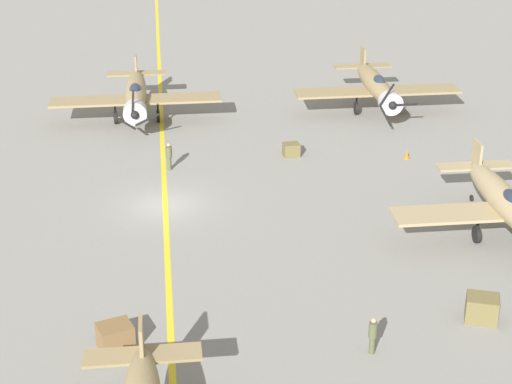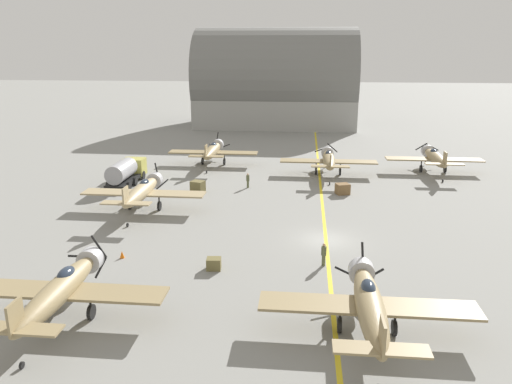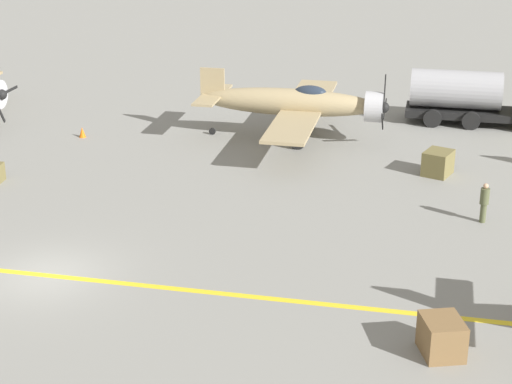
{
  "view_description": "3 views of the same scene",
  "coord_description": "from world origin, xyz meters",
  "px_view_note": "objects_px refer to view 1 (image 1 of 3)",
  "views": [
    {
      "loc": [
        -0.12,
        44.08,
        20.84
      ],
      "look_at": [
        -4.41,
        6.83,
        3.69
      ],
      "focal_mm": 60.0,
      "sensor_mm": 36.0,
      "label": 1
    },
    {
      "loc": [
        -2.01,
        -39.0,
        15.33
      ],
      "look_at": [
        -6.42,
        5.94,
        2.25
      ],
      "focal_mm": 35.0,
      "sensor_mm": 36.0,
      "label": 2
    },
    {
      "loc": [
        25.12,
        13.1,
        13.87
      ],
      "look_at": [
        -4.31,
        6.71,
        2.11
      ],
      "focal_mm": 60.0,
      "sensor_mm": 36.0,
      "label": 3
    }
  ],
  "objects_px": {
    "ground_crew_walking": "(373,334)",
    "traffic_cone": "(407,155)",
    "airplane_mid_left": "(506,203)",
    "supply_crate_mid_lane": "(482,308)",
    "supply_crate_outboard": "(115,337)",
    "ground_crew_inspecting": "(169,155)",
    "supply_crate_by_tanker": "(291,150)",
    "airplane_near_center": "(136,94)",
    "airplane_near_left": "(376,86)"
  },
  "relations": [
    {
      "from": "supply_crate_mid_lane",
      "to": "ground_crew_inspecting",
      "type": "bearing_deg",
      "value": -54.45
    },
    {
      "from": "airplane_mid_left",
      "to": "airplane_near_center",
      "type": "distance_m",
      "value": 27.96
    },
    {
      "from": "ground_crew_inspecting",
      "to": "supply_crate_mid_lane",
      "type": "relative_size",
      "value": 1.26
    },
    {
      "from": "ground_crew_inspecting",
      "to": "supply_crate_by_tanker",
      "type": "relative_size",
      "value": 1.72
    },
    {
      "from": "airplane_near_left",
      "to": "ground_crew_walking",
      "type": "distance_m",
      "value": 30.58
    },
    {
      "from": "airplane_near_left",
      "to": "ground_crew_inspecting",
      "type": "distance_m",
      "value": 17.87
    },
    {
      "from": "ground_crew_inspecting",
      "to": "supply_crate_mid_lane",
      "type": "height_order",
      "value": "ground_crew_inspecting"
    },
    {
      "from": "supply_crate_by_tanker",
      "to": "supply_crate_mid_lane",
      "type": "relative_size",
      "value": 0.74
    },
    {
      "from": "supply_crate_by_tanker",
      "to": "supply_crate_mid_lane",
      "type": "xyz_separation_m",
      "value": [
        -5.41,
        19.95,
        0.15
      ]
    },
    {
      "from": "supply_crate_by_tanker",
      "to": "supply_crate_mid_lane",
      "type": "distance_m",
      "value": 20.67
    },
    {
      "from": "airplane_near_left",
      "to": "ground_crew_inspecting",
      "type": "xyz_separation_m",
      "value": [
        15.3,
        9.16,
        -1.06
      ]
    },
    {
      "from": "supply_crate_by_tanker",
      "to": "traffic_cone",
      "type": "xyz_separation_m",
      "value": [
        -7.29,
        1.31,
        -0.15
      ]
    },
    {
      "from": "airplane_near_center",
      "to": "ground_crew_walking",
      "type": "height_order",
      "value": "airplane_near_center"
    },
    {
      "from": "ground_crew_walking",
      "to": "airplane_near_center",
      "type": "bearing_deg",
      "value": -71.39
    },
    {
      "from": "airplane_mid_left",
      "to": "ground_crew_inspecting",
      "type": "relative_size",
      "value": 6.85
    },
    {
      "from": "supply_crate_outboard",
      "to": "supply_crate_by_tanker",
      "type": "bearing_deg",
      "value": -117.35
    },
    {
      "from": "airplane_near_center",
      "to": "supply_crate_by_tanker",
      "type": "relative_size",
      "value": 11.76
    },
    {
      "from": "supply_crate_by_tanker",
      "to": "supply_crate_mid_lane",
      "type": "height_order",
      "value": "supply_crate_mid_lane"
    },
    {
      "from": "airplane_near_center",
      "to": "ground_crew_walking",
      "type": "relative_size",
      "value": 7.11
    },
    {
      "from": "airplane_near_center",
      "to": "supply_crate_by_tanker",
      "type": "xyz_separation_m",
      "value": [
        -9.96,
        7.81,
        -1.59
      ]
    },
    {
      "from": "ground_crew_inspecting",
      "to": "traffic_cone",
      "type": "height_order",
      "value": "ground_crew_inspecting"
    },
    {
      "from": "ground_crew_inspecting",
      "to": "airplane_near_left",
      "type": "bearing_deg",
      "value": -149.09
    },
    {
      "from": "ground_crew_inspecting",
      "to": "ground_crew_walking",
      "type": "bearing_deg",
      "value": 111.07
    },
    {
      "from": "airplane_near_center",
      "to": "supply_crate_outboard",
      "type": "bearing_deg",
      "value": 100.49
    },
    {
      "from": "airplane_mid_left",
      "to": "ground_crew_walking",
      "type": "bearing_deg",
      "value": 43.01
    },
    {
      "from": "airplane_near_left",
      "to": "supply_crate_by_tanker",
      "type": "bearing_deg",
      "value": 63.77
    },
    {
      "from": "traffic_cone",
      "to": "supply_crate_outboard",
      "type": "bearing_deg",
      "value": 46.9
    },
    {
      "from": "traffic_cone",
      "to": "ground_crew_inspecting",
      "type": "bearing_deg",
      "value": 0.28
    },
    {
      "from": "supply_crate_outboard",
      "to": "airplane_near_center",
      "type": "bearing_deg",
      "value": -91.14
    },
    {
      "from": "ground_crew_inspecting",
      "to": "supply_crate_outboard",
      "type": "relative_size",
      "value": 1.26
    },
    {
      "from": "supply_crate_by_tanker",
      "to": "traffic_cone",
      "type": "relative_size",
      "value": 1.86
    },
    {
      "from": "ground_crew_inspecting",
      "to": "traffic_cone",
      "type": "distance_m",
      "value": 15.17
    },
    {
      "from": "airplane_near_left",
      "to": "traffic_cone",
      "type": "bearing_deg",
      "value": 106.53
    },
    {
      "from": "traffic_cone",
      "to": "supply_crate_by_tanker",
      "type": "bearing_deg",
      "value": -10.19
    },
    {
      "from": "airplane_mid_left",
      "to": "supply_crate_mid_lane",
      "type": "xyz_separation_m",
      "value": [
        3.82,
        7.42,
        -1.43
      ]
    },
    {
      "from": "ground_crew_inspecting",
      "to": "traffic_cone",
      "type": "xyz_separation_m",
      "value": [
        -15.15,
        -0.07,
        -0.68
      ]
    },
    {
      "from": "ground_crew_inspecting",
      "to": "supply_crate_by_tanker",
      "type": "xyz_separation_m",
      "value": [
        -7.86,
        -1.38,
        -0.53
      ]
    },
    {
      "from": "airplane_near_left",
      "to": "airplane_near_center",
      "type": "distance_m",
      "value": 17.4
    },
    {
      "from": "airplane_near_center",
      "to": "supply_crate_by_tanker",
      "type": "bearing_deg",
      "value": 153.55
    },
    {
      "from": "airplane_near_left",
      "to": "airplane_near_center",
      "type": "xyz_separation_m",
      "value": [
        17.4,
        -0.03,
        0.0
      ]
    },
    {
      "from": "supply_crate_outboard",
      "to": "ground_crew_inspecting",
      "type": "bearing_deg",
      "value": -97.99
    },
    {
      "from": "ground_crew_walking",
      "to": "traffic_cone",
      "type": "xyz_separation_m",
      "value": [
        -7.26,
        -20.56,
        -0.65
      ]
    },
    {
      "from": "supply_crate_by_tanker",
      "to": "supply_crate_outboard",
      "type": "height_order",
      "value": "supply_crate_outboard"
    },
    {
      "from": "ground_crew_walking",
      "to": "supply_crate_mid_lane",
      "type": "height_order",
      "value": "ground_crew_walking"
    },
    {
      "from": "supply_crate_by_tanker",
      "to": "supply_crate_outboard",
      "type": "relative_size",
      "value": 0.74
    },
    {
      "from": "airplane_mid_left",
      "to": "supply_crate_mid_lane",
      "type": "distance_m",
      "value": 8.47
    },
    {
      "from": "airplane_near_center",
      "to": "airplane_near_left",
      "type": "bearing_deg",
      "value": -168.47
    },
    {
      "from": "ground_crew_inspecting",
      "to": "supply_crate_by_tanker",
      "type": "height_order",
      "value": "ground_crew_inspecting"
    },
    {
      "from": "supply_crate_mid_lane",
      "to": "supply_crate_outboard",
      "type": "xyz_separation_m",
      "value": [
        15.93,
        0.4,
        0.0
      ]
    },
    {
      "from": "ground_crew_inspecting",
      "to": "supply_crate_outboard",
      "type": "height_order",
      "value": "ground_crew_inspecting"
    }
  ]
}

